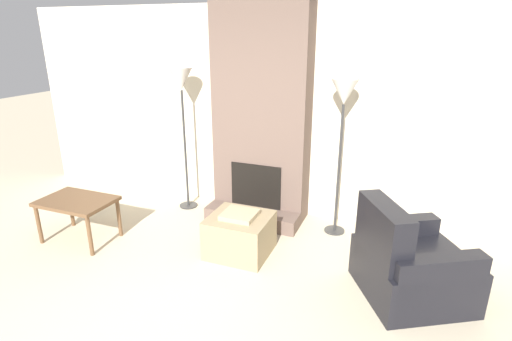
{
  "coord_description": "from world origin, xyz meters",
  "views": [
    {
      "loc": [
        1.68,
        -2.02,
        2.27
      ],
      "look_at": [
        0.0,
        2.29,
        0.65
      ],
      "focal_mm": 28.0,
      "sensor_mm": 36.0,
      "label": 1
    }
  ],
  "objects_px": {
    "side_table": "(77,205)",
    "floor_lamp_left": "(181,88)",
    "armchair": "(406,267)",
    "ottoman": "(240,234)",
    "floor_lamp_right": "(344,102)"
  },
  "relations": [
    {
      "from": "ottoman",
      "to": "floor_lamp_right",
      "type": "xyz_separation_m",
      "value": [
        0.86,
        0.87,
        1.33
      ]
    },
    {
      "from": "armchair",
      "to": "floor_lamp_right",
      "type": "distance_m",
      "value": 1.8
    },
    {
      "from": "floor_lamp_left",
      "to": "floor_lamp_right",
      "type": "relative_size",
      "value": 1.03
    },
    {
      "from": "ottoman",
      "to": "floor_lamp_right",
      "type": "relative_size",
      "value": 0.35
    },
    {
      "from": "ottoman",
      "to": "side_table",
      "type": "xyz_separation_m",
      "value": [
        -1.82,
        -0.39,
        0.21
      ]
    },
    {
      "from": "side_table",
      "to": "floor_lamp_left",
      "type": "relative_size",
      "value": 0.43
    },
    {
      "from": "armchair",
      "to": "side_table",
      "type": "height_order",
      "value": "armchair"
    },
    {
      "from": "ottoman",
      "to": "armchair",
      "type": "relative_size",
      "value": 0.54
    },
    {
      "from": "ottoman",
      "to": "armchair",
      "type": "distance_m",
      "value": 1.68
    },
    {
      "from": "armchair",
      "to": "ottoman",
      "type": "bearing_deg",
      "value": 56.0
    },
    {
      "from": "side_table",
      "to": "floor_lamp_right",
      "type": "distance_m",
      "value": 3.16
    },
    {
      "from": "side_table",
      "to": "floor_lamp_left",
      "type": "xyz_separation_m",
      "value": [
        0.67,
        1.25,
        1.17
      ]
    },
    {
      "from": "floor_lamp_left",
      "to": "floor_lamp_right",
      "type": "bearing_deg",
      "value": 0.0
    },
    {
      "from": "ottoman",
      "to": "floor_lamp_right",
      "type": "height_order",
      "value": "floor_lamp_right"
    },
    {
      "from": "ottoman",
      "to": "floor_lamp_left",
      "type": "bearing_deg",
      "value": 143.01
    }
  ]
}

